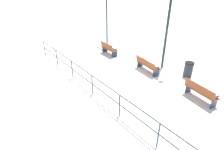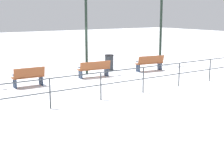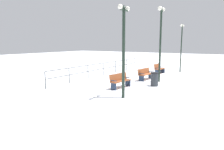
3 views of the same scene
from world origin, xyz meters
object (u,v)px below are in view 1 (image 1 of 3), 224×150
at_px(bench_nearest, 200,92).
at_px(lamppost_middle, 170,11).
at_px(bench_third, 109,49).
at_px(trash_bin, 188,69).
at_px(lamppost_far, 107,6).
at_px(bench_second, 147,65).

height_order(bench_nearest, lamppost_middle, lamppost_middle).
distance_m(bench_third, trash_bin, 5.63).
distance_m(bench_nearest, trash_bin, 2.32).
relative_size(bench_nearest, lamppost_middle, 0.32).
height_order(bench_nearest, lamppost_far, lamppost_far).
bearing_deg(lamppost_far, bench_third, -123.83).
height_order(bench_second, bench_third, bench_third).
bearing_deg(bench_third, lamppost_far, 58.13).
height_order(bench_second, lamppost_far, lamppost_far).
distance_m(lamppost_far, trash_bin, 7.83).
bearing_deg(lamppost_far, trash_bin, -87.92).
bearing_deg(bench_third, bench_nearest, -87.90).
bearing_deg(trash_bin, bench_third, 106.76).
bearing_deg(lamppost_far, bench_nearest, -98.38).
bearing_deg(bench_second, lamppost_far, 84.65).
xyz_separation_m(bench_third, lamppost_far, (1.35, 2.02, 2.50)).
relative_size(bench_third, lamppost_middle, 0.27).
bearing_deg(bench_nearest, bench_second, 95.49).
relative_size(lamppost_middle, lamppost_far, 1.17).
relative_size(lamppost_far, trash_bin, 5.04).
bearing_deg(trash_bin, bench_second, 127.44).
distance_m(bench_nearest, bench_third, 7.06).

